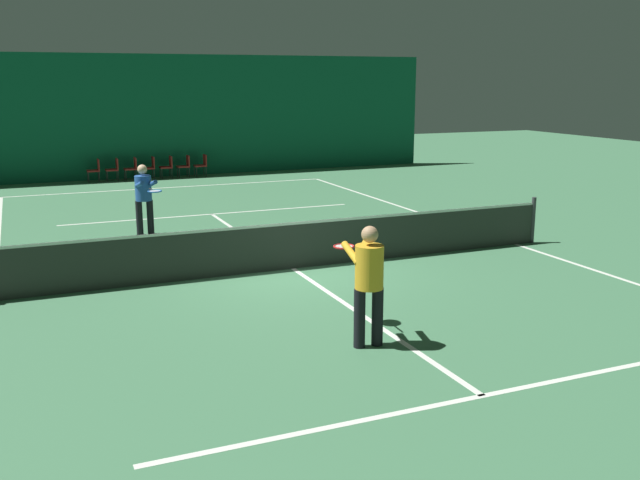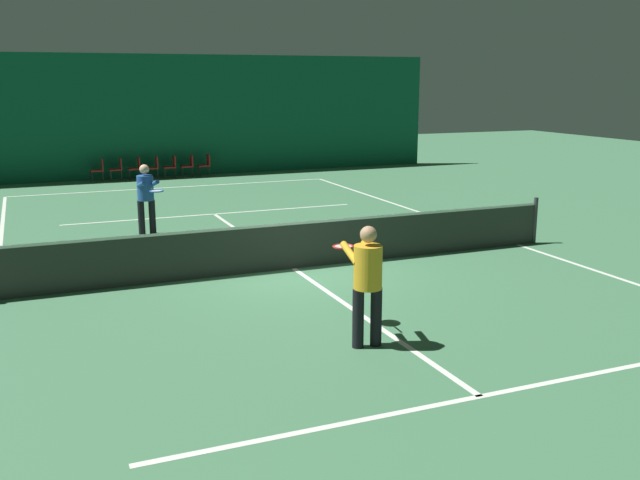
% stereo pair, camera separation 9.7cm
% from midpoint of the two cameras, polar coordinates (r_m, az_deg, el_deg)
% --- Properties ---
extents(ground_plane, '(60.00, 60.00, 0.00)m').
position_cam_midpoint_polar(ground_plane, '(14.34, -2.37, -2.30)').
color(ground_plane, '#3D704C').
extents(backdrop_curtain, '(23.00, 0.12, 4.65)m').
position_cam_midpoint_polar(backdrop_curtain, '(28.36, -13.32, 9.61)').
color(backdrop_curtain, '#0F5138').
rests_on(backdrop_curtain, ground).
extents(court_line_baseline_far, '(11.00, 0.10, 0.00)m').
position_cam_midpoint_polar(court_line_baseline_far, '(25.61, -11.86, 4.14)').
color(court_line_baseline_far, silver).
rests_on(court_line_baseline_far, ground).
extents(court_line_service_far, '(8.25, 0.10, 0.00)m').
position_cam_midpoint_polar(court_line_service_far, '(20.31, -8.78, 2.06)').
color(court_line_service_far, silver).
rests_on(court_line_service_far, ground).
extents(court_line_service_near, '(8.25, 0.10, 0.00)m').
position_cam_midpoint_polar(court_line_service_near, '(8.99, 12.57, -12.07)').
color(court_line_service_near, silver).
rests_on(court_line_service_near, ground).
extents(court_line_sideline_right, '(0.10, 23.80, 0.00)m').
position_cam_midpoint_polar(court_line_sideline_right, '(17.02, 15.22, -0.33)').
color(court_line_sideline_right, silver).
rests_on(court_line_sideline_right, ground).
extents(court_line_centre, '(0.10, 12.80, 0.00)m').
position_cam_midpoint_polar(court_line_centre, '(14.34, -2.37, -2.30)').
color(court_line_centre, silver).
rests_on(court_line_centre, ground).
extents(tennis_net, '(12.00, 0.10, 1.07)m').
position_cam_midpoint_polar(tennis_net, '(14.22, -2.39, -0.32)').
color(tennis_net, '#2D332D').
rests_on(tennis_net, ground).
extents(player_near, '(0.48, 1.41, 1.75)m').
position_cam_midpoint_polar(player_near, '(10.03, 3.58, -2.93)').
color(player_near, black).
rests_on(player_near, ground).
extents(player_far, '(0.50, 1.40, 1.72)m').
position_cam_midpoint_polar(player_far, '(17.78, -14.05, 3.56)').
color(player_far, black).
rests_on(player_far, ground).
extents(courtside_chair_0, '(0.44, 0.44, 0.84)m').
position_cam_midpoint_polar(courtside_chair_0, '(27.67, -17.64, 5.45)').
color(courtside_chair_0, '#2D2D2D').
rests_on(courtside_chair_0, ground).
extents(courtside_chair_1, '(0.44, 0.44, 0.84)m').
position_cam_midpoint_polar(courtside_chair_1, '(27.74, -16.27, 5.56)').
color(courtside_chair_1, '#2D2D2D').
rests_on(courtside_chair_1, ground).
extents(courtside_chair_2, '(0.44, 0.44, 0.84)m').
position_cam_midpoint_polar(courtside_chair_2, '(27.82, -14.90, 5.66)').
color(courtside_chair_2, '#2D2D2D').
rests_on(courtside_chair_2, ground).
extents(courtside_chair_3, '(0.44, 0.44, 0.84)m').
position_cam_midpoint_polar(courtside_chair_3, '(27.92, -13.54, 5.76)').
color(courtside_chair_3, '#2D2D2D').
rests_on(courtside_chair_3, ground).
extents(courtside_chair_4, '(0.44, 0.44, 0.84)m').
position_cam_midpoint_polar(courtside_chair_4, '(28.04, -12.19, 5.86)').
color(courtside_chair_4, '#2D2D2D').
rests_on(courtside_chair_4, ground).
extents(courtside_chair_5, '(0.44, 0.44, 0.84)m').
position_cam_midpoint_polar(courtside_chair_5, '(28.17, -10.85, 5.95)').
color(courtside_chair_5, '#2D2D2D').
rests_on(courtside_chair_5, ground).
extents(courtside_chair_6, '(0.44, 0.44, 0.84)m').
position_cam_midpoint_polar(courtside_chair_6, '(28.32, -9.52, 6.03)').
color(courtside_chair_6, '#2D2D2D').
rests_on(courtside_chair_6, ground).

